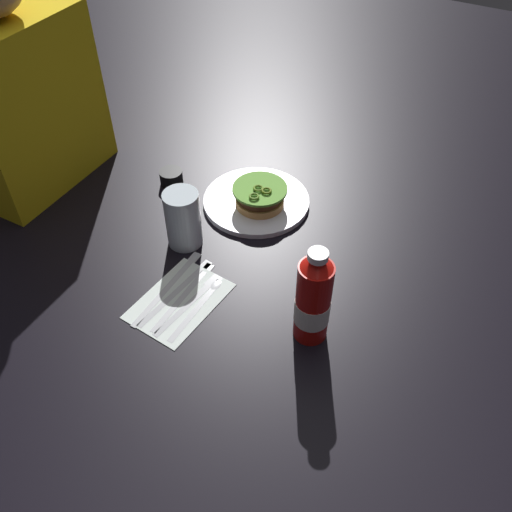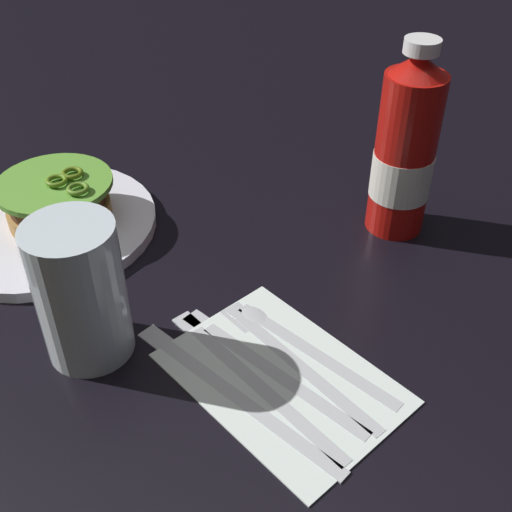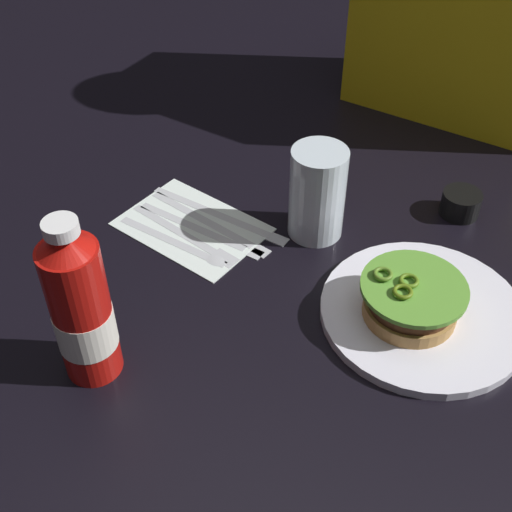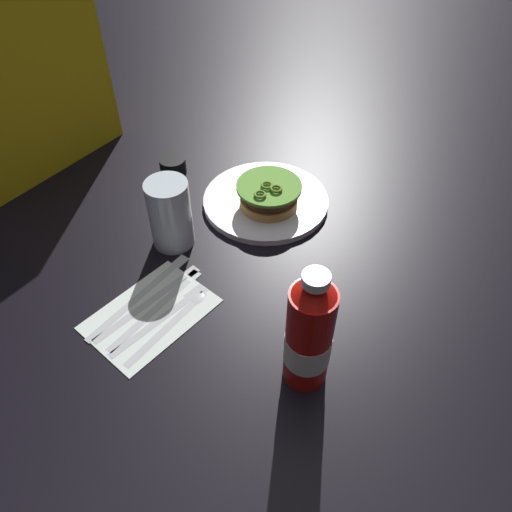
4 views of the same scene
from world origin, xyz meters
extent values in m
plane|color=black|center=(0.00, 0.00, 0.00)|extent=(3.00, 3.00, 0.00)
cylinder|color=white|center=(0.08, 0.05, 0.01)|extent=(0.24, 0.24, 0.01)
cylinder|color=#B68346|center=(0.07, 0.03, 0.02)|extent=(0.11, 0.11, 0.02)
cylinder|color=#512D19|center=(0.07, 0.03, 0.04)|extent=(0.10, 0.10, 0.02)
cylinder|color=red|center=(0.07, 0.03, 0.05)|extent=(0.09, 0.09, 0.01)
cylinder|color=#5C9B32|center=(0.07, 0.03, 0.06)|extent=(0.12, 0.12, 0.01)
torus|color=#526E14|center=(0.06, 0.01, 0.06)|extent=(0.02, 0.02, 0.01)
torus|color=#547A19|center=(0.06, 0.03, 0.06)|extent=(0.02, 0.02, 0.01)
torus|color=#547C22|center=(0.03, 0.03, 0.06)|extent=(0.02, 0.02, 0.01)
cylinder|color=#B4120D|center=(-0.19, -0.21, 0.09)|extent=(0.06, 0.06, 0.17)
cone|color=#B4120D|center=(-0.19, -0.21, 0.18)|extent=(0.06, 0.06, 0.02)
cylinder|color=white|center=(-0.19, -0.21, 0.20)|extent=(0.03, 0.03, 0.01)
cylinder|color=white|center=(-0.19, -0.21, 0.06)|extent=(0.06, 0.06, 0.05)
cylinder|color=silver|center=(-0.10, 0.12, 0.06)|extent=(0.07, 0.07, 0.13)
cylinder|color=black|center=(0.05, 0.26, 0.02)|extent=(0.05, 0.05, 0.03)
cube|color=white|center=(-0.25, 0.04, 0.00)|extent=(0.20, 0.15, 0.00)
cube|color=silver|center=(-0.25, 0.00, 0.00)|extent=(0.17, 0.01, 0.00)
ellipsoid|color=silver|center=(-0.18, 0.00, 0.00)|extent=(0.04, 0.03, 0.00)
cube|color=silver|center=(-0.25, 0.02, 0.00)|extent=(0.18, 0.04, 0.00)
cube|color=silver|center=(-0.17, 0.01, 0.00)|extent=(0.04, 0.03, 0.00)
cube|color=silver|center=(-0.25, 0.04, 0.00)|extent=(0.17, 0.01, 0.00)
cube|color=silver|center=(-0.17, 0.04, 0.00)|extent=(0.08, 0.02, 0.00)
cube|color=silver|center=(-0.24, 0.06, 0.00)|extent=(0.18, 0.03, 0.00)
cube|color=silver|center=(-0.17, 0.05, 0.00)|extent=(0.08, 0.03, 0.00)
cube|color=silver|center=(-0.24, 0.08, 0.00)|extent=(0.20, 0.01, 0.00)
cube|color=silver|center=(-0.16, 0.08, 0.00)|extent=(0.08, 0.02, 0.00)
cube|color=gold|center=(-0.07, 0.55, 0.19)|extent=(0.33, 0.18, 0.38)
camera|label=1|loc=(-0.79, -0.42, 0.82)|focal=39.24mm
camera|label=2|loc=(-0.46, 0.31, 0.40)|focal=44.36mm
camera|label=3|loc=(0.21, -0.51, 0.59)|focal=47.47mm
camera|label=4|loc=(-0.54, -0.38, 0.62)|focal=35.21mm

